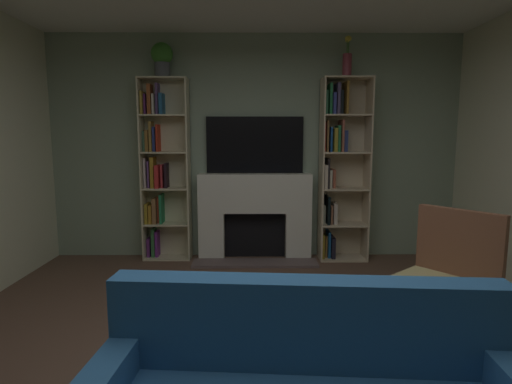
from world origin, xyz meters
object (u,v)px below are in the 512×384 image
object	(u,v)px
vase_with_flowers	(347,61)
armchair	(444,281)
potted_plant	(162,58)
tv	(255,145)
fireplace	(255,214)
bookshelf_right	(338,167)
coffee_table	(291,343)
bookshelf_left	(161,170)

from	to	relation	value
vase_with_flowers	armchair	world-z (taller)	vase_with_flowers
potted_plant	tv	bearing A→B (deg)	6.42
armchair	fireplace	bearing A→B (deg)	119.50
bookshelf_right	armchair	bearing A→B (deg)	-83.21
potted_plant	fireplace	bearing A→B (deg)	1.41
bookshelf_right	coffee_table	size ratio (longest dim) A/B	2.66
tv	vase_with_flowers	size ratio (longest dim) A/B	2.48
fireplace	vase_with_flowers	xyz separation A→B (m)	(1.07, -0.03, 1.80)
bookshelf_right	vase_with_flowers	size ratio (longest dim) A/B	4.59
potted_plant	vase_with_flowers	size ratio (longest dim) A/B	0.82
armchair	potted_plant	bearing A→B (deg)	136.48
vase_with_flowers	armchair	bearing A→B (deg)	-84.77
bookshelf_left	bookshelf_right	size ratio (longest dim) A/B	1.00
bookshelf_left	bookshelf_right	world-z (taller)	same
armchair	coffee_table	bearing A→B (deg)	-157.49
fireplace	bookshelf_right	distance (m)	1.15
tv	bookshelf_right	distance (m)	1.04
potted_plant	coffee_table	xyz separation A→B (m)	(1.26, -2.67, -2.07)
fireplace	coffee_table	xyz separation A→B (m)	(0.19, -2.69, -0.24)
fireplace	vase_with_flowers	world-z (taller)	vase_with_flowers
coffee_table	fireplace	bearing A→B (deg)	94.01
vase_with_flowers	armchair	size ratio (longest dim) A/B	0.48
tv	armchair	distance (m)	2.80
tv	bookshelf_left	distance (m)	1.17
fireplace	tv	distance (m)	0.84
potted_plant	vase_with_flowers	world-z (taller)	vase_with_flowers
fireplace	bookshelf_left	size ratio (longest dim) A/B	0.68
bookshelf_left	potted_plant	xyz separation A→B (m)	(0.06, -0.06, 1.30)
fireplace	coffee_table	bearing A→B (deg)	-85.99
tv	potted_plant	bearing A→B (deg)	-173.58
potted_plant	bookshelf_left	bearing A→B (deg)	136.99
potted_plant	armchair	xyz separation A→B (m)	(2.34, -2.22, -1.86)
fireplace	coffee_table	world-z (taller)	fireplace
fireplace	armchair	bearing A→B (deg)	-60.50
fireplace	bookshelf_right	world-z (taller)	bookshelf_right
bookshelf_right	potted_plant	distance (m)	2.42
tv	armchair	size ratio (longest dim) A/B	1.18
potted_plant	armchair	distance (m)	3.72
tv	bookshelf_left	bearing A→B (deg)	-176.74
vase_with_flowers	potted_plant	bearing A→B (deg)	-179.99
vase_with_flowers	bookshelf_left	bearing A→B (deg)	178.55
bookshelf_right	coffee_table	xyz separation A→B (m)	(-0.81, -2.69, -0.81)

